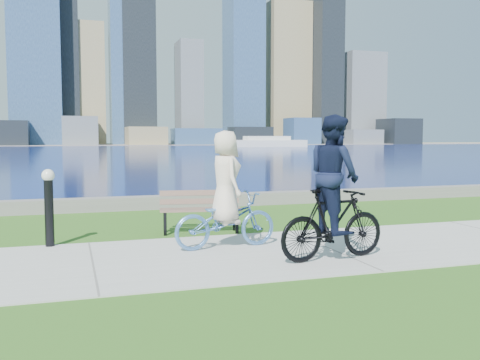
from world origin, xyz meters
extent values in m
plane|color=#295616|center=(0.00, 0.00, 0.00)|extent=(320.00, 320.00, 0.00)
cube|color=#A4A49F|center=(0.00, 0.00, 0.01)|extent=(80.00, 3.50, 0.02)
cube|color=slate|center=(0.00, 6.20, 0.17)|extent=(90.00, 0.50, 0.35)
cube|color=navy|center=(0.00, 72.00, 0.00)|extent=(320.00, 131.00, 0.01)
cube|color=gray|center=(0.00, 130.00, 0.06)|extent=(320.00, 30.00, 0.12)
cube|color=black|center=(-16.24, 119.68, 2.79)|extent=(7.10, 6.20, 5.57)
cube|color=slate|center=(-1.76, 122.63, 3.36)|extent=(7.91, 8.68, 6.71)
cube|color=#897A54|center=(13.49, 121.82, 2.18)|extent=(9.15, 9.87, 4.37)
cube|color=navy|center=(25.92, 121.40, 2.03)|extent=(11.84, 6.41, 4.06)
cube|color=black|center=(40.00, 121.31, 2.25)|extent=(10.36, 6.45, 4.50)
cube|color=navy|center=(53.97, 120.35, 3.44)|extent=(7.67, 7.34, 6.88)
cube|color=slate|center=(71.53, 120.88, 1.96)|extent=(9.20, 9.17, 3.93)
cube|color=black|center=(82.61, 119.21, 3.47)|extent=(8.79, 9.47, 6.94)
cube|color=navy|center=(-11.38, 127.36, 27.60)|extent=(11.63, 8.38, 55.20)
cube|color=#897A54|center=(-0.45, 131.83, 15.08)|extent=(10.20, 7.16, 30.17)
cube|color=black|center=(12.95, 131.63, 18.64)|extent=(8.22, 10.09, 37.27)
cube|color=slate|center=(26.52, 132.34, 13.54)|extent=(6.09, 8.95, 27.09)
cube|color=navy|center=(41.26, 130.75, 29.96)|extent=(8.89, 10.72, 59.92)
cube|color=#897A54|center=(54.85, 131.68, 19.61)|extent=(11.45, 6.78, 39.23)
cube|color=black|center=(64.08, 128.28, 20.41)|extent=(6.79, 11.33, 40.82)
cube|color=slate|center=(77.41, 131.69, 13.08)|extent=(11.33, 11.34, 26.16)
cube|color=navy|center=(10.00, 131.00, 32.00)|extent=(8.00, 8.00, 64.00)
cube|color=silver|center=(33.47, 91.99, 0.68)|extent=(15.77, 4.51, 1.35)
cube|color=silver|center=(33.47, 91.99, 1.75)|extent=(9.01, 3.38, 0.79)
cube|color=black|center=(-2.51, 2.14, 0.23)|extent=(0.07, 0.07, 0.47)
cube|color=black|center=(-1.08, 1.91, 0.23)|extent=(0.07, 0.07, 0.47)
cube|color=black|center=(-2.45, 2.51, 0.23)|extent=(0.07, 0.07, 0.47)
cube|color=black|center=(-1.02, 2.28, 0.23)|extent=(0.07, 0.07, 0.47)
cube|color=brown|center=(-1.80, 2.02, 0.49)|extent=(1.65, 0.36, 0.04)
cube|color=brown|center=(-1.77, 2.19, 0.49)|extent=(1.65, 0.36, 0.04)
cube|color=brown|center=(-1.74, 2.35, 0.49)|extent=(1.65, 0.36, 0.04)
cube|color=brown|center=(-1.73, 2.47, 0.62)|extent=(1.65, 0.32, 0.12)
cube|color=brown|center=(-1.72, 2.50, 0.80)|extent=(1.65, 0.32, 0.12)
cylinder|color=black|center=(-4.67, 1.64, 0.62)|extent=(0.16, 0.16, 1.24)
sphere|color=silver|center=(-4.67, 1.64, 1.29)|extent=(0.23, 0.23, 0.23)
imported|color=#5083C3|center=(-1.72, 0.55, 0.51)|extent=(0.84, 1.92, 0.98)
imported|color=white|center=(-1.72, 0.55, 1.26)|extent=(0.60, 0.85, 1.63)
imported|color=black|center=(-0.35, -0.85, 0.59)|extent=(0.77, 1.94, 1.14)
imported|color=black|center=(-0.35, -0.85, 1.38)|extent=(0.80, 0.97, 1.86)
camera|label=1|loc=(-4.31, -8.37, 1.97)|focal=40.00mm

